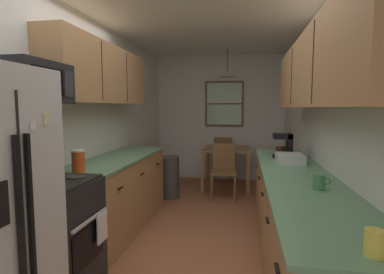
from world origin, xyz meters
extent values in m
plane|color=#995B3D|center=(0.00, 1.00, 0.00)|extent=(12.00, 12.00, 0.00)
cube|color=silver|center=(-1.35, 1.00, 1.27)|extent=(0.10, 9.00, 2.55)
cube|color=silver|center=(1.35, 1.00, 1.27)|extent=(0.10, 9.00, 2.55)
cube|color=silver|center=(0.00, 3.65, 1.27)|extent=(4.40, 0.10, 2.55)
cube|color=white|center=(0.00, 1.00, 2.59)|extent=(4.40, 9.00, 0.08)
cube|color=black|center=(-0.63, -1.28, 0.81)|extent=(0.01, 0.01, 1.55)
cube|color=black|center=(-0.61, -1.32, 0.81)|extent=(0.02, 0.02, 1.10)
cube|color=black|center=(-0.61, -1.24, 0.81)|extent=(0.02, 0.02, 1.10)
cube|color=beige|center=(-0.62, -1.05, 1.43)|extent=(0.01, 0.05, 0.07)
cube|color=white|center=(-0.62, -1.17, 1.40)|extent=(0.01, 0.04, 0.05)
cube|color=black|center=(-0.99, -0.54, 0.45)|extent=(0.62, 0.65, 0.90)
cube|color=black|center=(-0.67, -0.54, 0.42)|extent=(0.01, 0.46, 0.30)
cube|color=silver|center=(-0.65, -0.54, 0.63)|extent=(0.02, 0.52, 0.02)
cube|color=black|center=(-0.99, -0.54, 0.91)|extent=(0.59, 0.62, 0.02)
cube|color=black|center=(-1.27, -0.54, 1.00)|extent=(0.06, 0.65, 0.20)
cylinder|color=#2D2D2D|center=(-1.13, -0.69, 0.93)|extent=(0.15, 0.15, 0.01)
cylinder|color=#2D2D2D|center=(-1.13, -0.40, 0.93)|extent=(0.15, 0.15, 0.01)
cylinder|color=#2D2D2D|center=(-0.85, -0.69, 0.93)|extent=(0.15, 0.15, 0.01)
cylinder|color=#2D2D2D|center=(-0.85, -0.40, 0.93)|extent=(0.15, 0.15, 0.01)
cube|color=black|center=(-1.11, -0.54, 1.69)|extent=(0.38, 0.59, 0.32)
cube|color=black|center=(-0.92, -0.60, 1.69)|extent=(0.01, 0.36, 0.21)
cube|color=#2D2D33|center=(-0.92, -0.34, 1.69)|extent=(0.01, 0.12, 0.21)
cube|color=#A87A4C|center=(-1.00, 0.77, 0.43)|extent=(0.60, 1.96, 0.87)
cube|color=#60936B|center=(-1.00, 0.77, 0.89)|extent=(0.63, 1.98, 0.03)
cube|color=black|center=(-0.69, 0.12, 0.70)|extent=(0.02, 0.10, 0.01)
cube|color=black|center=(-0.69, 0.77, 0.70)|extent=(0.02, 0.10, 0.01)
cube|color=black|center=(-0.69, 1.42, 0.70)|extent=(0.02, 0.10, 0.01)
cube|color=#A87A4C|center=(-1.14, 0.72, 1.88)|extent=(0.32, 2.06, 0.67)
cube|color=#2D2319|center=(-0.98, 0.38, 1.88)|extent=(0.01, 0.01, 0.62)
cube|color=#2D2319|center=(-0.98, 1.06, 1.88)|extent=(0.01, 0.01, 0.62)
cube|color=#A87A4C|center=(1.00, 0.15, 0.43)|extent=(0.60, 3.28, 0.87)
cube|color=#60936B|center=(1.00, 0.15, 0.89)|extent=(0.63, 3.30, 0.03)
cube|color=black|center=(0.69, -1.16, 0.70)|extent=(0.02, 0.10, 0.01)
cube|color=black|center=(0.69, -0.51, 0.70)|extent=(0.02, 0.10, 0.01)
cube|color=black|center=(0.69, 0.15, 0.70)|extent=(0.02, 0.10, 0.01)
cube|color=black|center=(0.69, 0.80, 0.70)|extent=(0.02, 0.10, 0.01)
cube|color=black|center=(0.69, 1.46, 0.70)|extent=(0.02, 0.10, 0.01)
cube|color=#A87A4C|center=(1.14, 0.10, 1.81)|extent=(0.32, 2.98, 0.62)
cube|color=#2D2319|center=(0.98, -0.39, 1.81)|extent=(0.01, 0.01, 0.57)
cube|color=#2D2319|center=(0.98, 0.59, 1.81)|extent=(0.01, 0.01, 0.57)
cube|color=olive|center=(0.20, 2.88, 0.74)|extent=(0.85, 0.82, 0.03)
cube|color=olive|center=(-0.20, 2.50, 0.36)|extent=(0.06, 0.06, 0.72)
cube|color=olive|center=(0.59, 2.50, 0.36)|extent=(0.06, 0.06, 0.72)
cube|color=olive|center=(-0.20, 3.26, 0.36)|extent=(0.06, 0.06, 0.72)
cube|color=olive|center=(0.59, 3.26, 0.36)|extent=(0.06, 0.06, 0.72)
cube|color=brown|center=(0.19, 2.19, 0.45)|extent=(0.42, 0.42, 0.04)
cube|color=brown|center=(0.18, 2.37, 0.68)|extent=(0.37, 0.05, 0.45)
cylinder|color=brown|center=(0.38, 2.02, 0.22)|extent=(0.04, 0.04, 0.43)
cylinder|color=brown|center=(0.02, 1.99, 0.22)|extent=(0.04, 0.04, 0.43)
cylinder|color=brown|center=(0.36, 2.38, 0.22)|extent=(0.04, 0.04, 0.43)
cylinder|color=brown|center=(0.00, 2.36, 0.22)|extent=(0.04, 0.04, 0.43)
cube|color=brown|center=(0.10, 3.57, 0.45)|extent=(0.41, 0.41, 0.04)
cube|color=brown|center=(0.09, 3.39, 0.68)|extent=(0.37, 0.04, 0.45)
cylinder|color=brown|center=(-0.08, 3.76, 0.22)|extent=(0.04, 0.04, 0.43)
cylinder|color=brown|center=(0.29, 3.75, 0.22)|extent=(0.04, 0.04, 0.43)
cylinder|color=brown|center=(-0.09, 3.40, 0.22)|extent=(0.04, 0.04, 0.43)
cylinder|color=brown|center=(0.27, 3.38, 0.22)|extent=(0.04, 0.04, 0.43)
cylinder|color=black|center=(0.20, 2.88, 2.35)|extent=(0.01, 0.01, 0.40)
cone|color=beige|center=(0.20, 2.88, 2.10)|extent=(0.32, 0.32, 0.10)
sphere|color=white|center=(0.20, 2.88, 2.12)|extent=(0.06, 0.06, 0.06)
cube|color=brown|center=(0.10, 3.58, 1.57)|extent=(0.78, 0.04, 0.92)
cube|color=#B2D1B7|center=(0.10, 3.56, 1.57)|extent=(0.70, 0.01, 0.84)
cube|color=brown|center=(0.10, 3.56, 1.57)|extent=(0.70, 0.02, 0.03)
cylinder|color=#3F3F42|center=(-0.70, 2.14, 0.35)|extent=(0.32, 0.32, 0.69)
cylinder|color=#D84C19|center=(-1.00, -0.10, 1.00)|extent=(0.12, 0.12, 0.19)
cylinder|color=white|center=(-1.00, -0.10, 1.10)|extent=(0.12, 0.12, 0.02)
cube|color=white|center=(-0.64, -0.38, 0.50)|extent=(0.02, 0.16, 0.24)
cube|color=black|center=(0.97, 1.07, 0.91)|extent=(0.22, 0.18, 0.02)
cube|color=black|center=(1.05, 1.07, 1.04)|extent=(0.06, 0.18, 0.29)
cube|color=black|center=(0.97, 1.07, 1.16)|extent=(0.22, 0.18, 0.06)
cylinder|color=#331E14|center=(0.95, 1.07, 0.98)|extent=(0.11, 0.11, 0.11)
cylinder|color=#E5CC4C|center=(1.04, -1.37, 0.95)|extent=(0.08, 0.08, 0.11)
cylinder|color=#3F7F4C|center=(1.06, -0.36, 0.95)|extent=(0.09, 0.09, 0.11)
torus|color=#3F7F4C|center=(1.12, -0.36, 0.96)|extent=(0.05, 0.01, 0.05)
cube|color=silver|center=(1.00, 0.69, 0.95)|extent=(0.28, 0.34, 0.10)
cylinder|color=#4C7299|center=(0.10, 2.91, 0.78)|extent=(0.17, 0.17, 0.06)
camera|label=1|loc=(0.52, -2.64, 1.50)|focal=28.17mm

